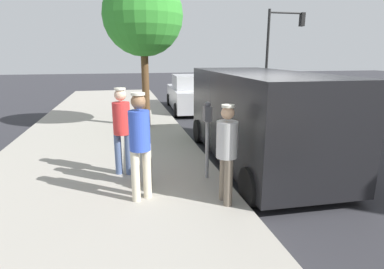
% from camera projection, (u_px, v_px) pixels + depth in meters
% --- Properties ---
extents(ground_plane, '(80.00, 80.00, 0.00)m').
position_uv_depth(ground_plane, '(253.00, 165.00, 7.30)').
color(ground_plane, '#2D2D33').
extents(sidewalk_slab, '(5.00, 32.00, 0.15)m').
position_uv_depth(sidewalk_slab, '(98.00, 174.00, 6.54)').
color(sidewalk_slab, '#9E998E').
rests_on(sidewalk_slab, ground).
extents(parking_meter_near, '(0.14, 0.18, 1.52)m').
position_uv_depth(parking_meter_near, '(207.00, 127.00, 5.93)').
color(parking_meter_near, gray).
rests_on(parking_meter_near, sidewalk_slab).
extents(pedestrian_in_blue, '(0.34, 0.34, 1.80)m').
position_uv_depth(pedestrian_in_blue, '(140.00, 140.00, 5.01)').
color(pedestrian_in_blue, beige).
rests_on(pedestrian_in_blue, sidewalk_slab).
extents(pedestrian_in_gray, '(0.34, 0.36, 1.63)m').
position_uv_depth(pedestrian_in_gray, '(227.00, 148.00, 4.93)').
color(pedestrian_in_gray, '#726656').
rests_on(pedestrian_in_gray, sidewalk_slab).
extents(pedestrian_in_orange, '(0.36, 0.34, 1.63)m').
position_uv_depth(pedestrian_in_orange, '(141.00, 137.00, 5.62)').
color(pedestrian_in_orange, beige).
rests_on(pedestrian_in_orange, sidewalk_slab).
extents(pedestrian_in_red, '(0.35, 0.34, 1.75)m').
position_uv_depth(pedestrian_in_red, '(122.00, 126.00, 6.13)').
color(pedestrian_in_red, '#4C608C').
rests_on(pedestrian_in_red, sidewalk_slab).
extents(parked_van, '(2.24, 5.25, 2.15)m').
position_uv_depth(parked_van, '(258.00, 115.00, 7.22)').
color(parked_van, black).
rests_on(parked_van, ground).
extents(parked_sedan_behind, '(2.15, 4.49, 1.65)m').
position_uv_depth(parked_sedan_behind, '(191.00, 94.00, 14.41)').
color(parked_sedan_behind, '#BCBCC1').
rests_on(parked_sedan_behind, ground).
extents(traffic_light_corner, '(2.48, 0.42, 5.20)m').
position_uv_depth(traffic_light_corner, '(281.00, 38.00, 19.11)').
color(traffic_light_corner, black).
rests_on(traffic_light_corner, ground).
extents(street_tree, '(2.54, 2.54, 4.85)m').
position_uv_depth(street_tree, '(143.00, 16.00, 9.80)').
color(street_tree, brown).
rests_on(street_tree, sidewalk_slab).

